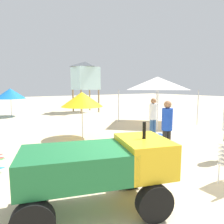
% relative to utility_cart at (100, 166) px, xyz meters
% --- Properties ---
extents(ground, '(80.00, 80.00, 0.00)m').
position_rel_utility_cart_xyz_m(ground, '(1.01, 0.08, -0.78)').
color(ground, beige).
extents(utility_cart, '(2.79, 1.97, 1.50)m').
position_rel_utility_cart_xyz_m(utility_cart, '(0.00, 0.00, 0.00)').
color(utility_cart, '#1E6B38').
rests_on(utility_cart, ground).
extents(lifeguard_near_left, '(0.32, 0.32, 1.65)m').
position_rel_utility_cart_xyz_m(lifeguard_near_left, '(4.21, 2.97, 0.16)').
color(lifeguard_near_left, '#33598C').
rests_on(lifeguard_near_left, ground).
extents(lifeguard_near_right, '(0.32, 0.32, 1.70)m').
position_rel_utility_cart_xyz_m(lifeguard_near_right, '(3.03, 1.21, 0.19)').
color(lifeguard_near_right, black).
rests_on(lifeguard_near_right, ground).
extents(popup_canopy, '(3.17, 3.17, 2.64)m').
position_rel_utility_cart_xyz_m(popup_canopy, '(6.95, 5.42, 1.50)').
color(popup_canopy, '#B2B2B7').
rests_on(popup_canopy, ground).
extents(lifeguard_tower, '(1.98, 1.98, 4.08)m').
position_rel_utility_cart_xyz_m(lifeguard_tower, '(5.98, 12.44, 2.18)').
color(lifeguard_tower, olive).
rests_on(lifeguard_tower, ground).
extents(beach_umbrella_left, '(1.69, 1.69, 1.89)m').
position_rel_utility_cart_xyz_m(beach_umbrella_left, '(1.95, 4.72, 0.81)').
color(beach_umbrella_left, beige).
rests_on(beach_umbrella_left, ground).
extents(beach_umbrella_far, '(2.04, 2.04, 1.96)m').
position_rel_utility_cart_xyz_m(beach_umbrella_far, '(0.47, 12.99, 0.82)').
color(beach_umbrella_far, beige).
rests_on(beach_umbrella_far, ground).
extents(cooler_box, '(0.50, 0.37, 0.40)m').
position_rel_utility_cart_xyz_m(cooler_box, '(3.71, 2.16, -0.59)').
color(cooler_box, blue).
rests_on(cooler_box, ground).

